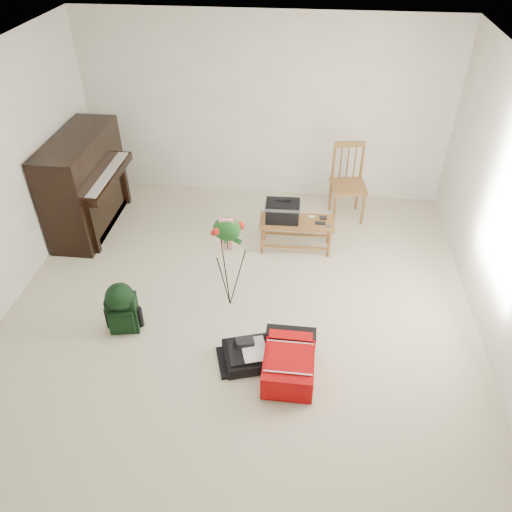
# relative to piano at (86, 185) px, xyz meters

# --- Properties ---
(floor) EXTENTS (5.00, 5.50, 0.01)m
(floor) POSITION_rel_piano_xyz_m (2.19, -1.60, -0.60)
(floor) COLOR beige
(floor) RESTS_ON ground
(ceiling) EXTENTS (5.00, 5.50, 0.01)m
(ceiling) POSITION_rel_piano_xyz_m (2.19, -1.60, 1.90)
(ceiling) COLOR white
(ceiling) RESTS_ON wall_back
(wall_back) EXTENTS (5.00, 0.04, 2.50)m
(wall_back) POSITION_rel_piano_xyz_m (2.19, 1.15, 0.65)
(wall_back) COLOR white
(wall_back) RESTS_ON floor
(piano) EXTENTS (0.71, 1.50, 1.25)m
(piano) POSITION_rel_piano_xyz_m (0.00, 0.00, 0.00)
(piano) COLOR black
(piano) RESTS_ON floor
(bench) EXTENTS (0.92, 0.39, 0.70)m
(bench) POSITION_rel_piano_xyz_m (2.61, -0.24, -0.11)
(bench) COLOR olive
(bench) RESTS_ON floor
(dining_chair) EXTENTS (0.50, 0.50, 1.02)m
(dining_chair) POSITION_rel_piano_xyz_m (3.37, 0.61, -0.10)
(dining_chair) COLOR olive
(dining_chair) RESTS_ON floor
(red_suitcase) EXTENTS (0.48, 0.69, 0.30)m
(red_suitcase) POSITION_rel_piano_xyz_m (2.76, -2.21, -0.44)
(red_suitcase) COLOR red
(red_suitcase) RESTS_ON floor
(black_duffel) EXTENTS (0.63, 0.56, 0.22)m
(black_duffel) POSITION_rel_piano_xyz_m (2.40, -2.13, -0.52)
(black_duffel) COLOR black
(black_duffel) RESTS_ON floor
(green_backpack) EXTENTS (0.32, 0.30, 0.59)m
(green_backpack) POSITION_rel_piano_xyz_m (1.05, -1.86, -0.28)
(green_backpack) COLOR black
(green_backpack) RESTS_ON floor
(flower_stand) EXTENTS (0.38, 0.38, 1.16)m
(flower_stand) POSITION_rel_piano_xyz_m (2.07, -1.36, -0.04)
(flower_stand) COLOR black
(flower_stand) RESTS_ON floor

